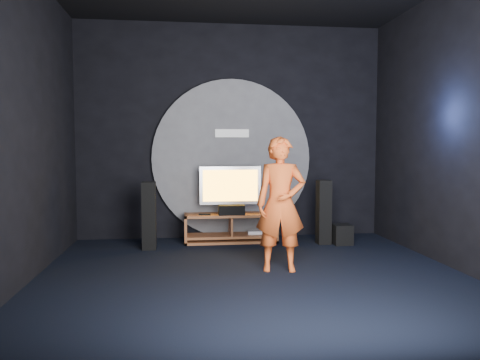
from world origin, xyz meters
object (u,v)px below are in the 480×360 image
Objects in this scene: tower_speaker_right at (324,212)px; subwoofer at (342,234)px; player at (281,204)px; media_console at (231,230)px; tv at (230,188)px; tower_speaker_left at (149,216)px.

tower_speaker_right is 0.44m from subwoofer.
subwoofer is 1.98m from player.
media_console is 0.66m from tv.
player is at bearing -132.34° from subwoofer.
tv is at bearing 111.22° from player.
player is at bearing -77.06° from tv.
tv reaches higher than tower_speaker_right.
media_console is at bearing 167.38° from tower_speaker_right.
media_console is at bearing -84.17° from tv.
subwoofer is at bearing -13.11° from media_console.
tower_speaker_right is at bearing 164.43° from subwoofer.
media_console is 1.47× the size of tower_speaker_right.
player reaches higher than tv.
tower_speaker_right is (1.41, -0.38, -0.36)m from tv.
media_console is 1.72m from subwoofer.
tower_speaker_right is at bearing -15.14° from tv.
tower_speaker_left is 1.00× the size of tower_speaker_right.
tower_speaker_left is at bearing 179.76° from subwoofer.
media_console is at bearing 16.89° from tower_speaker_left.
media_console is 0.90× the size of player.
tower_speaker_left is at bearing -160.22° from tv.
tower_speaker_left is 2.65m from tower_speaker_right.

